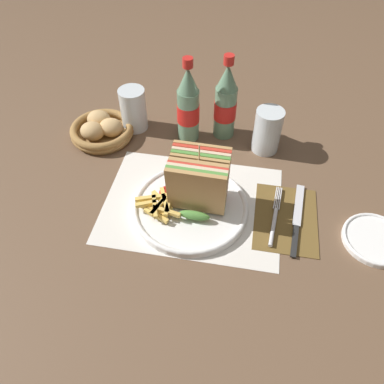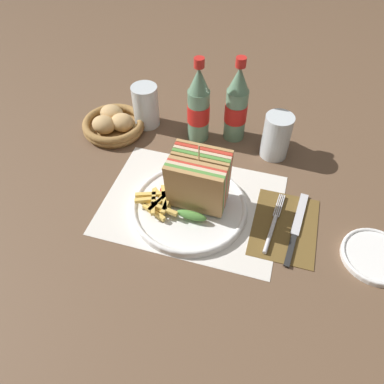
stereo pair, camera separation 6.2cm
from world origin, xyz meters
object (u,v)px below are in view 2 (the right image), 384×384
Objects in this scene: coke_bottle_far at (236,106)px; coke_bottle_near at (199,106)px; knife at (296,228)px; club_sandwich at (198,182)px; bread_basket at (113,124)px; glass_far at (146,108)px; glass_near at (276,136)px; fork at (272,228)px; plate_main at (190,207)px; side_saucer at (375,256)px.

coke_bottle_near is at bearing -162.13° from coke_bottle_far.
club_sandwich is at bearing -176.35° from knife.
coke_bottle_near is at bearing 9.90° from bread_basket.
coke_bottle_near is 0.16m from glass_far.
bread_basket is at bearing -143.75° from glass_far.
glass_near is (-0.08, 0.24, 0.05)m from knife.
knife is (0.23, -0.01, -0.07)m from club_sandwich.
fork is 1.46× the size of glass_far.
knife is at bearing -54.50° from coke_bottle_far.
plate_main reaches higher than knife.
plate_main is at bearing -122.46° from glass_near.
coke_bottle_near is 0.25m from bread_basket.
fork is 0.26m from glass_near.
bread_basket is (-0.33, -0.07, -0.08)m from coke_bottle_far.
plate_main is 0.40m from side_saucer.
glass_far reaches higher than fork.
glass_near and glass_far have the same top height.
fork is 1.01× the size of bread_basket.
glass_near is at bearing 57.54° from plate_main.
coke_bottle_near is 0.54m from side_saucer.
coke_bottle_far reaches higher than glass_near.
knife is 1.52× the size of side_saucer.
glass_near reaches higher than fork.
fork is at bearing 176.76° from side_saucer.
club_sandwich is 0.28m from coke_bottle_far.
knife is 0.26m from glass_near.
coke_bottle_near reaches higher than fork.
coke_bottle_far is at bearing 17.87° from coke_bottle_near.
coke_bottle_far is 1.95× the size of glass_near.
coke_bottle_far is 0.25m from glass_far.
club_sandwich is 0.19m from fork.
plate_main reaches higher than side_saucer.
glass_near is at bearing 58.17° from club_sandwich.
plate_main is at bearing 177.71° from side_saucer.
fork reaches higher than knife.
glass_near reaches higher than knife.
coke_bottle_near is at bearing 148.89° from side_saucer.
club_sandwich is at bearing -74.70° from coke_bottle_near.
side_saucer is at bearing -40.09° from coke_bottle_far.
fork is at bearing -1.21° from plate_main.
knife is 1.76× the size of glass_near.
side_saucer is at bearing -4.75° from club_sandwich.
fork is at bearing -6.58° from club_sandwich.
glass_near is 0.44m from bread_basket.
fork is at bearing -47.36° from coke_bottle_near.
club_sandwich reaches higher than side_saucer.
glass_near is at bearing -20.56° from coke_bottle_far.
coke_bottle_near is 0.10m from coke_bottle_far.
club_sandwich is at bearing -121.83° from glass_near.
coke_bottle_near reaches higher than plate_main.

